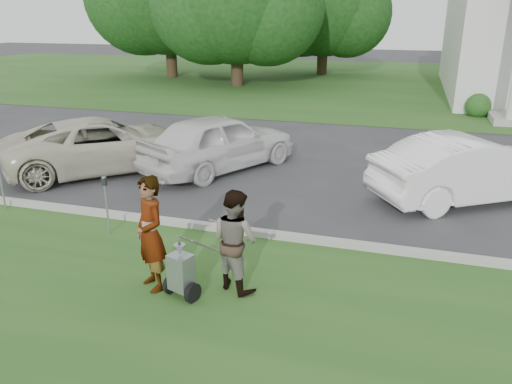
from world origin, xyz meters
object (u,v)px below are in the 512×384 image
at_px(tree_left, 236,0).
at_px(parking_meter_near, 106,199).
at_px(tree_back, 324,8).
at_px(car_a, 104,145).
at_px(car_b, 219,142).
at_px(striping_cart, 182,273).
at_px(car_d, 471,169).
at_px(person_left, 150,235).
at_px(person_right, 235,241).

bearing_deg(tree_left, parking_meter_near, -77.67).
height_order(tree_back, car_a, tree_back).
height_order(tree_back, car_b, tree_back).
bearing_deg(car_b, parking_meter_near, 111.97).
relative_size(striping_cart, car_d, 0.24).
height_order(person_left, person_right, person_left).
relative_size(car_b, car_d, 1.01).
height_order(person_left, parking_meter_near, person_left).
distance_m(striping_cart, person_left, 0.80).
bearing_deg(tree_left, person_left, -74.19).
xyz_separation_m(person_right, car_d, (4.06, 5.58, -0.06)).
xyz_separation_m(person_right, car_a, (-5.83, 5.19, -0.09)).
bearing_deg(parking_meter_near, tree_back, 91.63).
bearing_deg(tree_back, car_a, -93.83).
bearing_deg(car_a, striping_cart, 177.54).
relative_size(person_left, car_d, 0.40).
xyz_separation_m(parking_meter_near, car_d, (7.26, 4.33, 0.01)).
xyz_separation_m(tree_back, car_b, (1.41, -25.24, -3.90)).
bearing_deg(striping_cart, car_a, 150.39).
distance_m(parking_meter_near, car_b, 5.02).
bearing_deg(striping_cart, car_b, 124.62).
height_order(striping_cart, person_right, person_right).
height_order(person_right, car_a, person_right).
bearing_deg(car_a, car_b, -115.80).
xyz_separation_m(person_left, car_b, (-1.36, 6.64, -0.14)).
bearing_deg(parking_meter_near, person_left, -40.97).
bearing_deg(person_left, car_d, 86.47).
xyz_separation_m(striping_cart, person_left, (-0.58, 0.14, 0.53)).
relative_size(person_right, parking_meter_near, 1.37).
relative_size(parking_meter_near, car_d, 0.26).
xyz_separation_m(parking_meter_near, car_a, (-2.62, 3.94, -0.02)).
height_order(tree_left, car_a, tree_left).
xyz_separation_m(tree_left, parking_meter_near, (4.86, -22.23, -4.32)).
distance_m(striping_cart, car_d, 7.77).
bearing_deg(striping_cart, tree_left, 125.66).
relative_size(striping_cart, parking_meter_near, 0.94).
height_order(person_left, car_b, person_left).
relative_size(tree_back, person_left, 4.98).
xyz_separation_m(tree_left, striping_cart, (7.35, -24.02, -4.67)).
bearing_deg(person_left, tree_back, 133.28).
relative_size(person_left, person_right, 1.13).
bearing_deg(parking_meter_near, striping_cart, -35.73).
relative_size(tree_left, car_d, 2.20).
relative_size(tree_left, person_left, 5.51).
bearing_deg(person_right, striping_cart, 64.26).
relative_size(striping_cart, car_a, 0.21).
relative_size(striping_cart, person_left, 0.61).
bearing_deg(person_left, car_a, 167.32).
distance_m(striping_cart, person_right, 0.99).
bearing_deg(person_right, car_b, -39.58).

